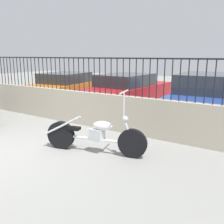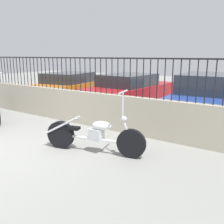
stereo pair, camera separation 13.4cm
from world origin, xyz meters
name	(u,v)px [view 2 (the right image)]	position (x,y,z in m)	size (l,w,h in m)	color
low_wall	(81,108)	(0.00, 2.70, 0.48)	(9.87, 0.18, 0.96)	#B2A893
fence_railing	(80,69)	(0.00, 2.70, 1.56)	(9.87, 0.04, 0.94)	black
motorcycle_white	(89,135)	(1.57, 1.15, 0.36)	(2.17, 0.76, 1.30)	black
car_orange	(71,86)	(-2.89, 5.31, 0.63)	(2.21, 4.14, 1.22)	black
car_red	(130,90)	(-0.12, 5.67, 0.64)	(1.94, 4.34, 1.26)	black
car_blue	(210,97)	(2.95, 5.20, 0.71)	(1.98, 4.37, 1.43)	black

